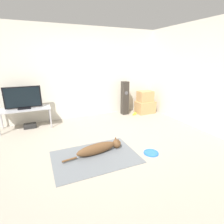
% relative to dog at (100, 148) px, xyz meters
% --- Properties ---
extents(ground_plane, '(12.00, 12.00, 0.00)m').
position_rel_dog_xyz_m(ground_plane, '(0.09, 0.17, -0.11)').
color(ground_plane, '#9E9384').
extents(wall_back, '(8.00, 0.06, 2.55)m').
position_rel_dog_xyz_m(wall_back, '(0.09, 2.27, 1.16)').
color(wall_back, beige).
rests_on(wall_back, ground_plane).
extents(wall_right, '(0.06, 8.00, 2.55)m').
position_rel_dog_xyz_m(wall_right, '(2.69, 0.17, 1.16)').
color(wall_right, beige).
rests_on(wall_right, ground_plane).
extents(area_rug, '(1.49, 1.03, 0.01)m').
position_rel_dog_xyz_m(area_rug, '(-0.12, -0.10, -0.11)').
color(area_rug, slate).
rests_on(area_rug, ground_plane).
extents(dog, '(1.16, 0.28, 0.22)m').
position_rel_dog_xyz_m(dog, '(0.00, 0.00, 0.00)').
color(dog, brown).
rests_on(dog, area_rug).
extents(frisbee, '(0.28, 0.28, 0.03)m').
position_rel_dog_xyz_m(frisbee, '(0.88, -0.39, -0.10)').
color(frisbee, blue).
rests_on(frisbee, ground_plane).
extents(cardboard_box_lower, '(0.58, 0.41, 0.38)m').
position_rel_dog_xyz_m(cardboard_box_lower, '(2.20, 1.79, 0.08)').
color(cardboard_box_lower, tan).
rests_on(cardboard_box_lower, ground_plane).
extents(cardboard_box_upper, '(0.47, 0.33, 0.33)m').
position_rel_dog_xyz_m(cardboard_box_upper, '(2.20, 1.80, 0.43)').
color(cardboard_box_upper, tan).
rests_on(cardboard_box_upper, cardboard_box_lower).
extents(floor_speaker, '(0.19, 0.20, 1.03)m').
position_rel_dog_xyz_m(floor_speaker, '(1.54, 1.95, 0.40)').
color(floor_speaker, '#2D2823').
rests_on(floor_speaker, ground_plane).
extents(tv_stand, '(1.20, 0.51, 0.52)m').
position_rel_dog_xyz_m(tv_stand, '(-1.27, 1.90, 0.35)').
color(tv_stand, '#A8A8AD').
rests_on(tv_stand, ground_plane).
extents(tv, '(0.83, 0.20, 0.55)m').
position_rel_dog_xyz_m(tv, '(-1.27, 1.90, 0.67)').
color(tv, black).
rests_on(tv, tv_stand).
extents(tennis_ball_by_boxes, '(0.07, 0.07, 0.07)m').
position_rel_dog_xyz_m(tennis_ball_by_boxes, '(1.85, 1.81, -0.08)').
color(tennis_ball_by_boxes, '#C6E033').
rests_on(tennis_ball_by_boxes, ground_plane).
extents(tennis_ball_near_speaker, '(0.07, 0.07, 0.07)m').
position_rel_dog_xyz_m(tennis_ball_near_speaker, '(1.73, 1.70, -0.08)').
color(tennis_ball_near_speaker, '#C6E033').
rests_on(tennis_ball_near_speaker, ground_plane).
extents(tennis_ball_loose_on_carpet, '(0.07, 0.07, 0.07)m').
position_rel_dog_xyz_m(tennis_ball_loose_on_carpet, '(1.81, 1.72, -0.08)').
color(tennis_ball_loose_on_carpet, '#C6E033').
rests_on(tennis_ball_loose_on_carpet, ground_plane).
extents(game_console, '(0.29, 0.23, 0.10)m').
position_rel_dog_xyz_m(game_console, '(-1.21, 1.91, -0.06)').
color(game_console, black).
rests_on(game_console, ground_plane).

